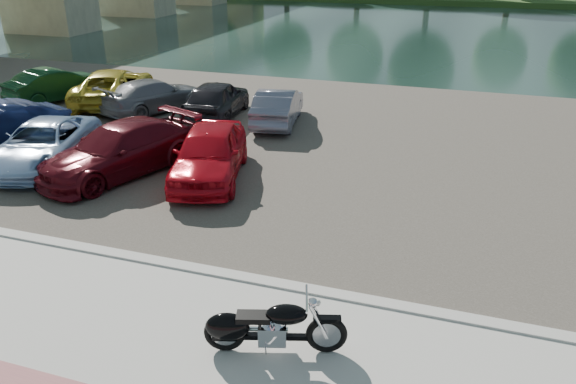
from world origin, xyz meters
name	(u,v)px	position (x,y,z in m)	size (l,w,h in m)	color
ground	(221,348)	(0.00, 0.00, 0.00)	(200.00, 200.00, 0.00)	#595447
kerb	(263,283)	(0.00, 2.00, 0.07)	(60.00, 0.30, 0.14)	beige
parking_lot	(358,144)	(0.00, 11.00, 0.02)	(60.00, 18.00, 0.04)	#464138
river	(434,31)	(0.00, 40.00, 0.00)	(120.00, 40.00, 0.00)	#1A302C
motorcycle	(262,327)	(0.73, 0.07, 0.56)	(2.27, 1.00, 1.05)	black
car_2	(43,144)	(-8.63, 6.10, 0.69)	(2.17, 4.70, 1.31)	#97B5DC
car_3	(120,150)	(-6.01, 6.20, 0.77)	(2.04, 5.02, 1.46)	#530B14
car_4	(209,153)	(-3.39, 6.70, 0.80)	(1.80, 4.48, 1.53)	red
car_5	(57,84)	(-13.45, 12.62, 0.73)	(1.47, 4.20, 1.38)	#0D3218
car_6	(114,86)	(-10.83, 12.96, 0.77)	(2.42, 5.24, 1.46)	gold
car_7	(153,95)	(-8.64, 12.43, 0.69)	(1.81, 4.45, 1.29)	gray
car_8	(216,99)	(-5.85, 12.40, 0.77)	(1.72, 4.27, 1.45)	black
car_9	(278,106)	(-3.34, 12.39, 0.70)	(1.39, 3.99, 1.32)	slate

